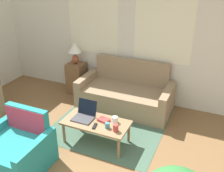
{
  "coord_description": "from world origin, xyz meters",
  "views": [
    {
      "loc": [
        1.7,
        -1.27,
        2.67
      ],
      "look_at": [
        0.09,
        2.4,
        0.75
      ],
      "focal_mm": 42.0,
      "sensor_mm": 36.0,
      "label": 1
    }
  ],
  "objects_px": {
    "couch": "(126,94)",
    "armchair": "(17,150)",
    "laptop": "(85,114)",
    "cup_white": "(115,120)",
    "table_lamp": "(75,50)",
    "coffee_table": "(96,124)",
    "tv_remote": "(95,126)",
    "book_red": "(104,120)",
    "cup_yellow": "(116,128)",
    "cup_navy": "(107,125)"
  },
  "relations": [
    {
      "from": "table_lamp",
      "to": "coffee_table",
      "type": "xyz_separation_m",
      "value": [
        1.21,
        -1.43,
        -0.64
      ]
    },
    {
      "from": "cup_navy",
      "to": "armchair",
      "type": "bearing_deg",
      "value": -140.66
    },
    {
      "from": "book_red",
      "to": "table_lamp",
      "type": "bearing_deg",
      "value": 133.83
    },
    {
      "from": "coffee_table",
      "to": "cup_yellow",
      "type": "relative_size",
      "value": 9.64
    },
    {
      "from": "cup_white",
      "to": "tv_remote",
      "type": "distance_m",
      "value": 0.33
    },
    {
      "from": "cup_white",
      "to": "tv_remote",
      "type": "relative_size",
      "value": 0.63
    },
    {
      "from": "cup_yellow",
      "to": "armchair",
      "type": "bearing_deg",
      "value": -145.11
    },
    {
      "from": "armchair",
      "to": "couch",
      "type": "bearing_deg",
      "value": 69.67
    },
    {
      "from": "coffee_table",
      "to": "cup_navy",
      "type": "relative_size",
      "value": 12.15
    },
    {
      "from": "couch",
      "to": "armchair",
      "type": "xyz_separation_m",
      "value": [
        -0.81,
        -2.19,
        -0.02
      ]
    },
    {
      "from": "couch",
      "to": "cup_navy",
      "type": "relative_size",
      "value": 20.91
    },
    {
      "from": "tv_remote",
      "to": "laptop",
      "type": "bearing_deg",
      "value": 148.22
    },
    {
      "from": "couch",
      "to": "book_red",
      "type": "distance_m",
      "value": 1.21
    },
    {
      "from": "armchair",
      "to": "cup_white",
      "type": "xyz_separation_m",
      "value": [
        1.07,
        1.02,
        0.18
      ]
    },
    {
      "from": "cup_navy",
      "to": "book_red",
      "type": "bearing_deg",
      "value": 130.97
    },
    {
      "from": "cup_navy",
      "to": "couch",
      "type": "bearing_deg",
      "value": 98.86
    },
    {
      "from": "laptop",
      "to": "tv_remote",
      "type": "height_order",
      "value": "laptop"
    },
    {
      "from": "book_red",
      "to": "laptop",
      "type": "bearing_deg",
      "value": -173.57
    },
    {
      "from": "book_red",
      "to": "tv_remote",
      "type": "distance_m",
      "value": 0.21
    },
    {
      "from": "couch",
      "to": "armchair",
      "type": "distance_m",
      "value": 2.33
    },
    {
      "from": "cup_yellow",
      "to": "tv_remote",
      "type": "xyz_separation_m",
      "value": [
        -0.34,
        -0.02,
        -0.04
      ]
    },
    {
      "from": "book_red",
      "to": "tv_remote",
      "type": "height_order",
      "value": "book_red"
    },
    {
      "from": "laptop",
      "to": "couch",
      "type": "bearing_deg",
      "value": 78.78
    },
    {
      "from": "armchair",
      "to": "tv_remote",
      "type": "distance_m",
      "value": 1.15
    },
    {
      "from": "table_lamp",
      "to": "coffee_table",
      "type": "distance_m",
      "value": 1.98
    },
    {
      "from": "cup_navy",
      "to": "cup_yellow",
      "type": "xyz_separation_m",
      "value": [
        0.15,
        -0.02,
        0.01
      ]
    },
    {
      "from": "book_red",
      "to": "cup_yellow",
      "type": "bearing_deg",
      "value": -32.24
    },
    {
      "from": "laptop",
      "to": "cup_navy",
      "type": "bearing_deg",
      "value": -14.33
    },
    {
      "from": "coffee_table",
      "to": "cup_white",
      "type": "distance_m",
      "value": 0.31
    },
    {
      "from": "armchair",
      "to": "table_lamp",
      "type": "distance_m",
      "value": 2.5
    },
    {
      "from": "coffee_table",
      "to": "laptop",
      "type": "height_order",
      "value": "laptop"
    },
    {
      "from": "table_lamp",
      "to": "book_red",
      "type": "height_order",
      "value": "table_lamp"
    },
    {
      "from": "coffee_table",
      "to": "cup_navy",
      "type": "xyz_separation_m",
      "value": [
        0.23,
        -0.08,
        0.09
      ]
    },
    {
      "from": "couch",
      "to": "table_lamp",
      "type": "relative_size",
      "value": 3.95
    },
    {
      "from": "cup_navy",
      "to": "book_red",
      "type": "distance_m",
      "value": 0.2
    },
    {
      "from": "table_lamp",
      "to": "cup_navy",
      "type": "distance_m",
      "value": 2.16
    },
    {
      "from": "cup_navy",
      "to": "tv_remote",
      "type": "distance_m",
      "value": 0.2
    },
    {
      "from": "cup_yellow",
      "to": "book_red",
      "type": "distance_m",
      "value": 0.33
    },
    {
      "from": "cup_yellow",
      "to": "book_red",
      "type": "height_order",
      "value": "cup_yellow"
    },
    {
      "from": "armchair",
      "to": "laptop",
      "type": "xyz_separation_m",
      "value": [
        0.57,
        0.95,
        0.19
      ]
    },
    {
      "from": "cup_yellow",
      "to": "book_red",
      "type": "relative_size",
      "value": 0.56
    },
    {
      "from": "book_red",
      "to": "couch",
      "type": "bearing_deg",
      "value": 93.72
    },
    {
      "from": "laptop",
      "to": "cup_white",
      "type": "distance_m",
      "value": 0.5
    },
    {
      "from": "couch",
      "to": "cup_navy",
      "type": "height_order",
      "value": "couch"
    },
    {
      "from": "armchair",
      "to": "cup_navy",
      "type": "relative_size",
      "value": 10.35
    },
    {
      "from": "laptop",
      "to": "cup_white",
      "type": "relative_size",
      "value": 3.3
    },
    {
      "from": "laptop",
      "to": "cup_yellow",
      "type": "distance_m",
      "value": 0.62
    },
    {
      "from": "coffee_table",
      "to": "laptop",
      "type": "relative_size",
      "value": 3.23
    },
    {
      "from": "coffee_table",
      "to": "cup_navy",
      "type": "distance_m",
      "value": 0.26
    },
    {
      "from": "armchair",
      "to": "cup_yellow",
      "type": "bearing_deg",
      "value": 34.89
    }
  ]
}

